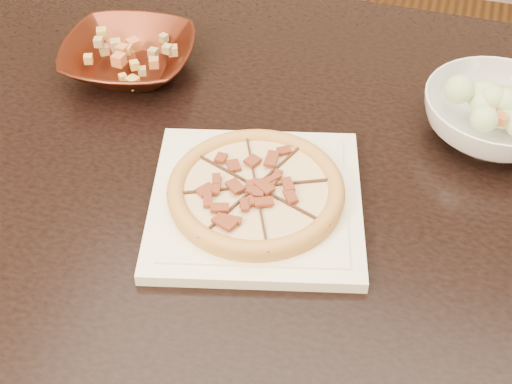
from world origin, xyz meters
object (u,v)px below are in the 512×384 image
Objects in this scene: plate at (256,202)px; dining_table at (221,179)px; bronze_bowl at (129,57)px; pizza at (256,190)px; salad_bowl at (495,116)px.

dining_table is at bearing 127.75° from plate.
pizza is at bearing -39.64° from bronze_bowl.
plate is at bearing -139.30° from salad_bowl.
plate is 0.40m from bronze_bowl.
salad_bowl reaches higher than pizza.
salad_bowl is at bearing 40.70° from pizza.
bronze_bowl reaches higher than plate.
bronze_bowl is (-0.31, 0.26, -0.01)m from pizza.
dining_table is 0.21m from pizza.
bronze_bowl is at bearing 140.35° from plate.
bronze_bowl reaches higher than pizza.
pizza is 0.41m from salad_bowl.
bronze_bowl is 0.99× the size of salad_bowl.
bronze_bowl is (-0.31, 0.26, 0.02)m from plate.
salad_bowl reaches higher than dining_table.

